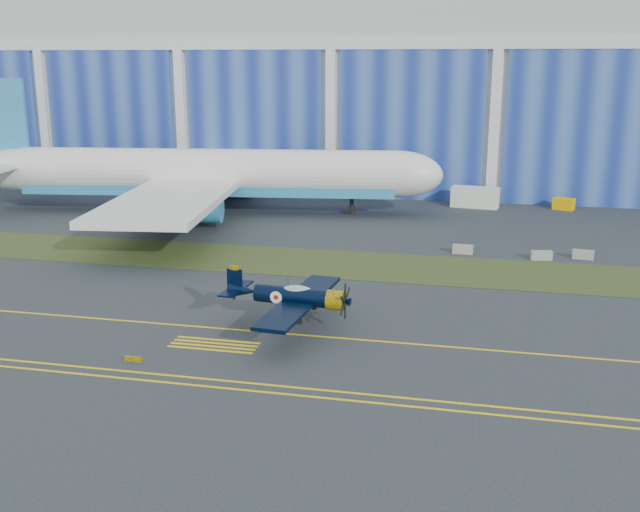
% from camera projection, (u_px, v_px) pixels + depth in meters
% --- Properties ---
extents(ground, '(260.00, 260.00, 0.00)m').
position_uv_depth(ground, '(487.00, 325.00, 54.48)').
color(ground, '#2D3338').
rests_on(ground, ground).
extents(grass_median, '(260.00, 10.00, 0.02)m').
position_uv_depth(grass_median, '(488.00, 273.00, 67.68)').
color(grass_median, '#475128').
rests_on(grass_median, ground).
extents(hangar, '(220.00, 45.70, 30.00)m').
position_uv_depth(hangar, '(496.00, 84.00, 118.39)').
color(hangar, silver).
rests_on(hangar, ground).
extents(taxiway_centreline, '(200.00, 0.20, 0.02)m').
position_uv_depth(taxiway_centreline, '(486.00, 350.00, 49.76)').
color(taxiway_centreline, yellow).
rests_on(taxiway_centreline, ground).
extents(edge_line_near, '(80.00, 0.20, 0.02)m').
position_uv_depth(edge_line_near, '(484.00, 414.00, 40.79)').
color(edge_line_near, yellow).
rests_on(edge_line_near, ground).
extents(edge_line_far, '(80.00, 0.20, 0.02)m').
position_uv_depth(edge_line_far, '(485.00, 406.00, 41.74)').
color(edge_line_far, yellow).
rests_on(edge_line_far, ground).
extents(hold_short_ladder, '(6.00, 2.40, 0.02)m').
position_uv_depth(hold_short_ladder, '(214.00, 345.00, 50.64)').
color(hold_short_ladder, yellow).
rests_on(hold_short_ladder, ground).
extents(guard_board_left, '(1.20, 0.15, 0.35)m').
position_uv_depth(guard_board_left, '(133.00, 359.00, 47.77)').
color(guard_board_left, yellow).
rests_on(guard_board_left, ground).
extents(warbird, '(11.33, 13.27, 3.69)m').
position_uv_depth(warbird, '(292.00, 296.00, 52.69)').
color(warbird, black).
rests_on(warbird, ground).
extents(jetliner, '(72.08, 63.68, 22.68)m').
position_uv_depth(jetliner, '(206.00, 121.00, 91.75)').
color(jetliner, silver).
rests_on(jetliner, ground).
extents(shipping_container, '(6.29, 3.18, 2.61)m').
position_uv_depth(shipping_container, '(475.00, 197.00, 97.47)').
color(shipping_container, white).
rests_on(shipping_container, ground).
extents(tug, '(2.91, 2.37, 1.47)m').
position_uv_depth(tug, '(564.00, 204.00, 96.02)').
color(tug, '#EEB000').
rests_on(tug, ground).
extents(barrier_a, '(2.03, 0.72, 0.90)m').
position_uv_depth(barrier_a, '(463.00, 249.00, 74.26)').
color(barrier_a, '#9E9887').
rests_on(barrier_a, ground).
extents(barrier_b, '(2.07, 0.90, 0.90)m').
position_uv_depth(barrier_b, '(542.00, 255.00, 71.94)').
color(barrier_b, gray).
rests_on(barrier_b, ground).
extents(barrier_c, '(2.06, 0.85, 0.90)m').
position_uv_depth(barrier_c, '(583.00, 255.00, 72.24)').
color(barrier_c, gray).
rests_on(barrier_c, ground).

